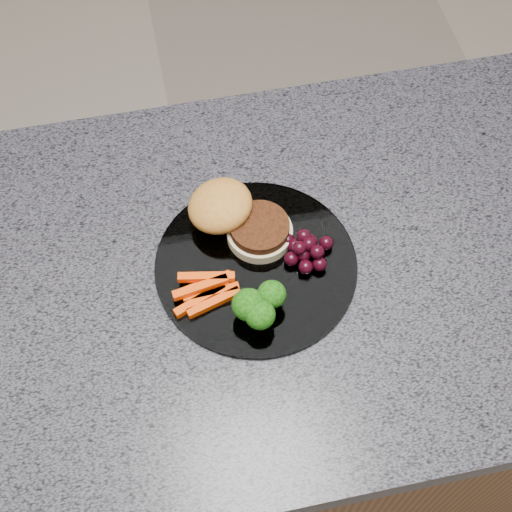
{
  "coord_description": "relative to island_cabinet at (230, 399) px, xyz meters",
  "views": [
    {
      "loc": [
        -0.04,
        -0.45,
        1.69
      ],
      "look_at": [
        0.05,
        0.0,
        0.93
      ],
      "focal_mm": 50.0,
      "sensor_mm": 36.0,
      "label": 1
    }
  ],
  "objects": [
    {
      "name": "carrot_sticks",
      "position": [
        -0.02,
        -0.03,
        0.48
      ],
      "size": [
        0.09,
        0.06,
        0.02
      ],
      "rotation": [
        0.0,
        0.0,
        -0.1
      ],
      "color": "#EE4303",
      "rests_on": "plate"
    },
    {
      "name": "island_cabinet",
      "position": [
        0.0,
        0.0,
        0.0
      ],
      "size": [
        1.2,
        0.6,
        0.86
      ],
      "primitive_type": "cube",
      "color": "brown",
      "rests_on": "ground"
    },
    {
      "name": "plate",
      "position": [
        0.05,
        0.0,
        0.47
      ],
      "size": [
        0.26,
        0.26,
        0.01
      ],
      "primitive_type": "cylinder",
      "color": "white",
      "rests_on": "countertop"
    },
    {
      "name": "grape_bunch",
      "position": [
        0.11,
        0.0,
        0.49
      ],
      "size": [
        0.07,
        0.06,
        0.03
      ],
      "rotation": [
        0.0,
        0.0,
        -0.2
      ],
      "color": "black",
      "rests_on": "plate"
    },
    {
      "name": "countertop",
      "position": [
        0.0,
        0.0,
        0.45
      ],
      "size": [
        1.2,
        0.6,
        0.04
      ],
      "primitive_type": "cube",
      "color": "#4B4B55",
      "rests_on": "island_cabinet"
    },
    {
      "name": "broccoli",
      "position": [
        0.04,
        -0.07,
        0.5
      ],
      "size": [
        0.07,
        0.06,
        0.05
      ],
      "rotation": [
        0.0,
        0.0,
        0.08
      ],
      "color": "#538530",
      "rests_on": "plate"
    },
    {
      "name": "burger",
      "position": [
        0.03,
        0.07,
        0.5
      ],
      "size": [
        0.16,
        0.15,
        0.05
      ],
      "rotation": [
        0.0,
        0.0,
        -0.39
      ],
      "color": "beige",
      "rests_on": "plate"
    }
  ]
}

